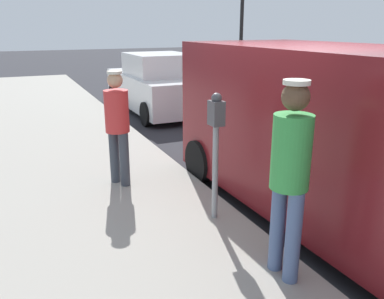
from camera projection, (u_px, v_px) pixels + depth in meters
name	position (u px, v px, depth m)	size (l,w,h in m)	color
ground_plane	(295.00, 204.00, 5.55)	(80.00, 80.00, 0.00)	#2D2D33
sidewalk_slab	(25.00, 256.00, 4.15)	(5.00, 32.00, 0.15)	#9E998E
parking_meter_near	(216.00, 135.00, 4.54)	(0.14, 0.18, 1.52)	gray
pedestrian_in_red	(117.00, 121.00, 5.61)	(0.34, 0.34, 1.64)	#383D47
pedestrian_in_green	(290.00, 169.00, 3.42)	(0.34, 0.36, 1.81)	#4C608C
parked_van	(351.00, 135.00, 4.65)	(2.24, 5.25, 2.15)	maroon
parked_sedan_behind	(158.00, 85.00, 11.40)	(1.96, 4.41, 1.65)	white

